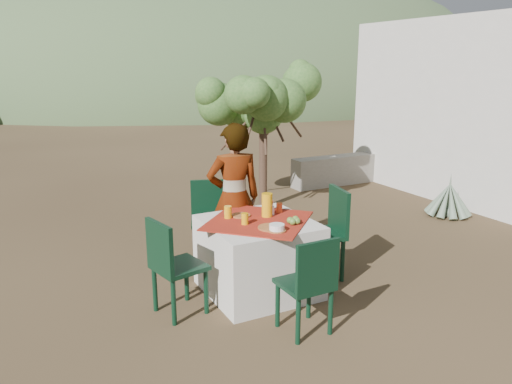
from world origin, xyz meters
The scene contains 24 objects.
ground centered at (0.00, 0.00, 0.00)m, with size 160.00×160.00×0.00m, color #322617.
table centered at (-0.26, -0.04, 0.38)m, with size 1.30×1.30×0.76m.
chair_far centered at (-0.33, 1.10, 0.51)m, with size 0.55×0.55×0.92m.
chair_near centered at (-0.27, -0.99, 0.49)m, with size 0.42×0.42×0.89m.
chair_left centered at (-1.19, -0.12, 0.51)m, with size 0.51×0.51×0.92m.
chair_right centered at (0.58, -0.04, 0.54)m, with size 0.53×0.53×0.98m.
person centered at (-0.23, 0.60, 0.83)m, with size 0.61×0.40×1.66m, color #8C6651.
shrub_tree centered at (1.26, 2.65, 1.59)m, with size 1.72×1.68×2.02m.
agave centered at (3.53, 0.95, 0.25)m, with size 0.68×0.69×0.73m.
guesthouse centered at (5.60, 1.80, 1.50)m, with size 3.20×4.20×3.00m, color beige.
stone_wall centered at (3.60, 3.40, 0.28)m, with size 2.60×0.35×0.55m, color gray.
hill_near_right centered at (12.00, 36.00, 0.00)m, with size 48.00×48.00×20.00m, color #2E4929.
hill_far_right centered at (28.00, 46.00, 0.00)m, with size 36.00×36.00×14.00m, color gray.
plate_far centered at (-0.36, 0.16, 0.77)m, with size 0.20×0.20×0.01m, color brown.
plate_near centered at (-0.27, -0.31, 0.77)m, with size 0.25×0.25×0.01m, color brown.
glass_far centered at (-0.50, 0.16, 0.82)m, with size 0.08×0.08×0.12m, color #EEA20F.
glass_near centered at (-0.44, -0.09, 0.82)m, with size 0.07×0.07×0.11m, color #EEA20F.
juice_pitcher centered at (-0.12, 0.04, 0.88)m, with size 0.11×0.11×0.24m, color #EEA20F.
bowl_plate centered at (-0.26, -0.41, 0.77)m, with size 0.18×0.18×0.01m, color brown.
white_bowl centered at (-0.26, -0.41, 0.80)m, with size 0.14×0.14×0.05m, color white.
jar_left centered at (0.06, 0.10, 0.81)m, with size 0.07×0.07×0.10m, color #D75326.
jar_right centered at (0.02, 0.23, 0.81)m, with size 0.06×0.06×0.10m, color #D75326.
napkin_holder centered at (-0.08, 0.05, 0.81)m, with size 0.08×0.04×0.10m, color white.
fruit_cluster centered at (-0.01, -0.30, 0.80)m, with size 0.13×0.12×0.07m.
Camera 1 is at (-2.44, -4.22, 2.27)m, focal length 35.00 mm.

